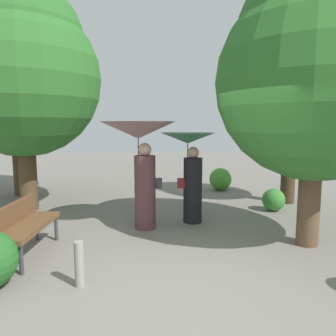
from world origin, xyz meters
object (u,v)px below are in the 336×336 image
object	(u,v)px
tree_near_left	(22,67)
path_marker_post	(79,264)
person_left	(140,147)
tree_mid_left	(15,85)
park_bench	(24,223)
tree_mid_right	(317,66)
person_right	(190,161)
tree_near_right	(292,89)

from	to	relation	value
tree_near_left	path_marker_post	distance (m)	5.28
person_left	tree_mid_left	world-z (taller)	tree_mid_left
tree_mid_left	path_marker_post	size ratio (longest dim) A/B	8.55
park_bench	tree_mid_right	distance (m)	5.22
person_left	tree_mid_left	distance (m)	5.12
park_bench	tree_near_left	bearing A→B (deg)	22.27
person_left	person_right	world-z (taller)	person_left
person_left	path_marker_post	xyz separation A→B (m)	(-0.80, -2.27, -1.31)
tree_mid_right	path_marker_post	world-z (taller)	tree_mid_right
tree_near_left	tree_mid_left	xyz separation A→B (m)	(-0.80, 1.82, -0.18)
person_left	tree_mid_right	distance (m)	3.31
tree_mid_right	tree_mid_left	bearing A→B (deg)	143.28
park_bench	tree_mid_left	distance (m)	5.58
tree_near_left	park_bench	bearing A→B (deg)	-74.07
park_bench	tree_mid_right	world-z (taller)	tree_mid_right
tree_mid_left	tree_near_left	bearing A→B (deg)	-66.38
tree_mid_left	person_left	bearing A→B (deg)	-45.50
person_left	tree_near_left	size ratio (longest dim) A/B	0.40
path_marker_post	person_left	bearing A→B (deg)	70.50
tree_near_right	tree_mid_left	world-z (taller)	tree_mid_left
tree_mid_left	tree_mid_right	xyz separation A→B (m)	(6.22, -4.64, -0.18)
park_bench	path_marker_post	bearing A→B (deg)	-130.74
person_right	tree_mid_right	xyz separation A→B (m)	(1.78, -1.47, 1.65)
person_right	tree_mid_right	world-z (taller)	tree_mid_right
person_left	tree_mid_left	bearing A→B (deg)	38.44
person_left	tree_near_left	bearing A→B (deg)	51.61
tree_near_right	tree_mid_left	size ratio (longest dim) A/B	0.86
tree_near_left	tree_mid_left	distance (m)	2.00
person_right	tree_mid_left	world-z (taller)	tree_mid_left
tree_near_left	tree_mid_right	distance (m)	6.12
tree_near_right	tree_mid_right	xyz separation A→B (m)	(-1.04, -2.93, 0.05)
person_right	path_marker_post	size ratio (longest dim) A/B	3.19
person_right	tree_near_right	size ratio (longest dim) A/B	0.43
park_bench	path_marker_post	distance (m)	1.51
person_right	park_bench	size ratio (longest dim) A/B	1.21
person_left	tree_mid_right	bearing A→B (deg)	-118.49
person_right	tree_near_left	world-z (taller)	tree_near_left
tree_mid_right	path_marker_post	xyz separation A→B (m)	(-3.60, -1.11, -2.65)
park_bench	path_marker_post	size ratio (longest dim) A/B	2.65
person_right	tree_mid_right	size ratio (longest dim) A/B	0.40
person_left	tree_mid_right	xyz separation A→B (m)	(2.80, -1.15, 1.35)
park_bench	tree_near_left	world-z (taller)	tree_near_left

